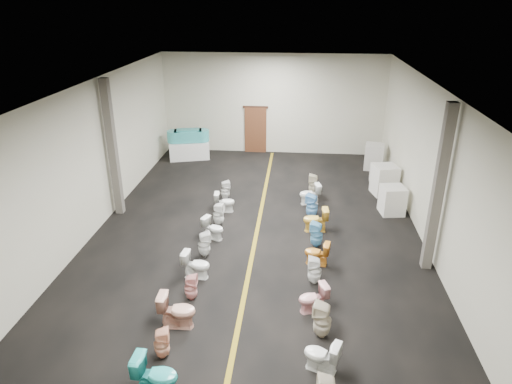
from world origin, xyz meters
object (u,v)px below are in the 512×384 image
appliance_crate_a (392,200)px  toilet_left_2 (177,310)px  toilet_left_4 (196,265)px  toilet_left_3 (191,287)px  appliance_crate_b (385,180)px  toilet_right_5 (317,253)px  toilet_right_1 (321,356)px  bathtub (188,135)px  toilet_left_1 (162,344)px  appliance_crate_c (380,174)px  toilet_left_7 (218,214)px  toilet_right_4 (315,270)px  toilet_right_3 (313,298)px  toilet_right_7 (316,220)px  toilet_right_9 (310,194)px  toilet_right_10 (314,184)px  toilet_right_8 (312,206)px  toilet_left_9 (225,190)px  toilet_left_0 (156,375)px  toilet_left_6 (213,228)px  toilet_left_5 (204,244)px  toilet_right_6 (317,235)px  appliance_crate_d (374,157)px  toilet_left_8 (225,202)px  display_table (189,150)px  toilet_right_2 (322,320)px

appliance_crate_a → toilet_left_2: 8.54m
toilet_left_4 → toilet_left_3: bearing=-169.1°
appliance_crate_b → toilet_left_3: (-5.66, -6.98, -0.21)m
toilet_right_5 → toilet_left_3: bearing=-47.3°
toilet_right_1 → toilet_right_5: bearing=-159.5°
bathtub → toilet_left_1: size_ratio=2.65×
appliance_crate_c → toilet_left_1: (-5.81, -9.94, -0.04)m
toilet_right_1 → toilet_left_3: bearing=-102.6°
toilet_left_7 → toilet_right_4: toilet_left_7 is taller
toilet_right_3 → toilet_right_5: 2.05m
appliance_crate_c → toilet_right_1: size_ratio=1.05×
toilet_right_7 → toilet_left_1: bearing=-33.8°
toilet_left_1 → toilet_right_1: toilet_right_1 is taller
appliance_crate_a → toilet_right_9: (-2.74, 0.49, -0.10)m
toilet_right_5 → toilet_right_7: size_ratio=0.89×
toilet_left_7 → toilet_right_10: toilet_right_10 is taller
toilet_left_2 → toilet_right_7: (3.14, 4.79, -0.03)m
toilet_right_5 → toilet_right_1: bearing=11.0°
toilet_right_3 → toilet_right_8: toilet_right_8 is taller
toilet_left_9 → toilet_right_1: (3.14, -7.93, 0.00)m
toilet_left_1 → toilet_right_9: size_ratio=0.93×
toilet_left_0 → toilet_left_6: toilet_left_0 is taller
toilet_right_10 → appliance_crate_a: bearing=67.9°
toilet_left_1 → toilet_left_3: 1.96m
toilet_left_2 → appliance_crate_c: bearing=-33.6°
toilet_left_5 → toilet_right_6: size_ratio=0.96×
toilet_right_6 → toilet_left_3: bearing=-30.6°
toilet_right_1 → toilet_right_9: size_ratio=0.97×
toilet_left_6 → toilet_right_4: bearing=-102.6°
toilet_left_3 → appliance_crate_d: bearing=-32.3°
toilet_left_2 → toilet_right_1: 3.28m
toilet_left_4 → toilet_left_8: bearing=4.7°
toilet_right_1 → appliance_crate_b: bearing=-175.5°
toilet_left_6 → toilet_right_1: size_ratio=0.94×
display_table → appliance_crate_a: appliance_crate_a is taller
appliance_crate_b → toilet_right_9: bearing=-157.2°
toilet_right_9 → toilet_left_5: bearing=-52.2°
toilet_left_5 → toilet_right_1: size_ratio=1.04×
toilet_left_2 → toilet_left_9: (-0.03, 6.90, -0.06)m
toilet_right_6 → toilet_right_10: bearing=-163.3°
appliance_crate_a → toilet_left_1: bearing=-128.5°
toilet_right_2 → toilet_right_3: toilet_right_2 is taller
toilet_left_4 → toilet_right_1: bearing=-127.2°
toilet_left_5 → toilet_right_8: 4.10m
appliance_crate_b → toilet_left_2: (-5.73, -7.96, -0.14)m
toilet_left_8 → toilet_right_8: 2.95m
toilet_right_4 → toilet_right_8: size_ratio=0.91×
toilet_right_2 → toilet_right_4: toilet_right_2 is taller
display_table → toilet_left_5: bearing=-74.1°
toilet_left_0 → toilet_left_7: (-0.01, 6.78, -0.04)m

